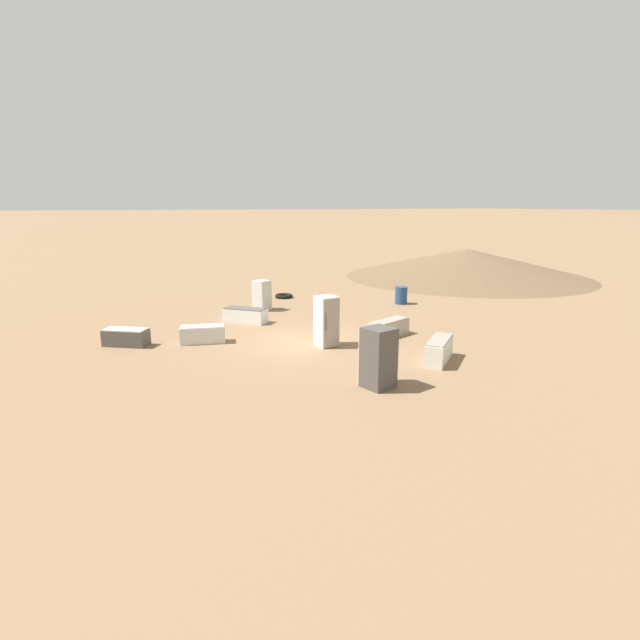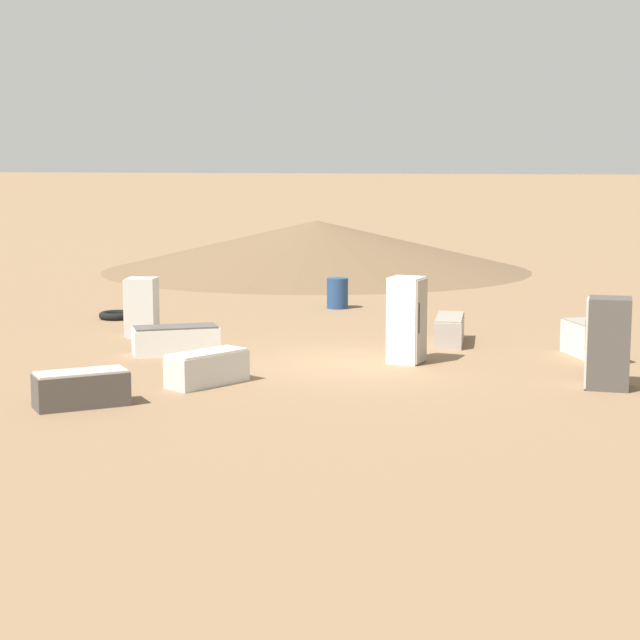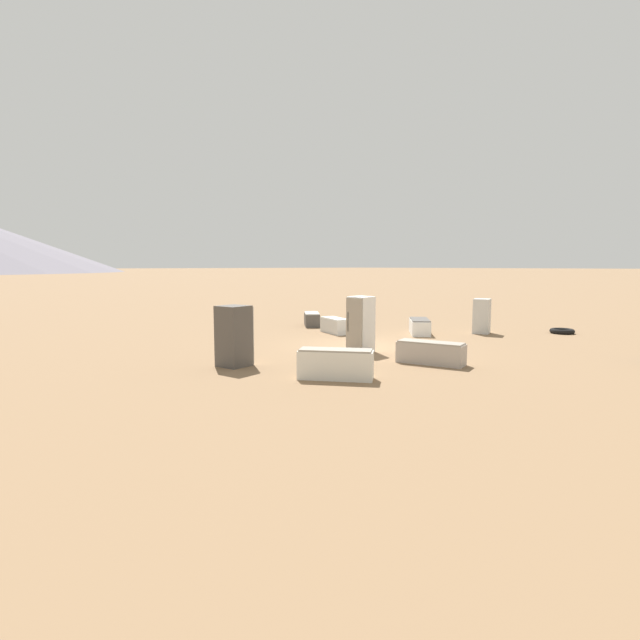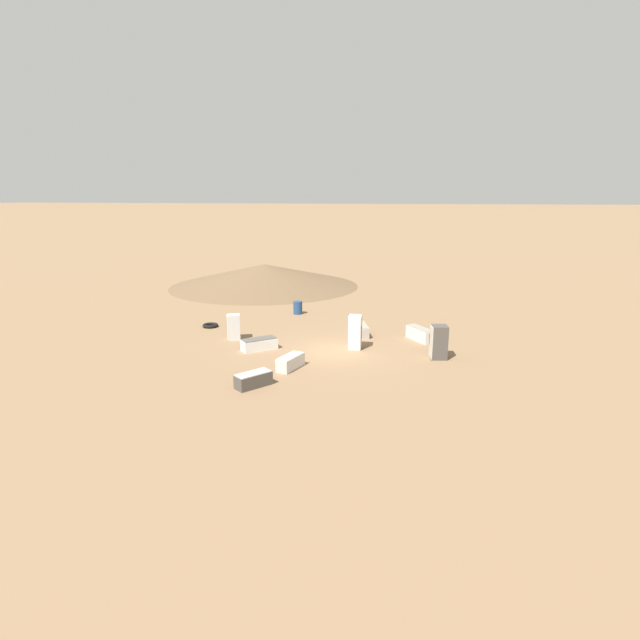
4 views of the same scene
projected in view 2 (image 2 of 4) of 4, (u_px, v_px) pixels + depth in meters
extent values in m
plane|color=#846647|center=(353.00, 364.00, 22.01)|extent=(1000.00, 1000.00, 0.00)
cone|color=brown|center=(316.00, 245.00, 41.76)|extent=(16.68, 16.68, 1.93)
cube|color=white|center=(176.00, 341.00, 23.12)|extent=(1.83, 1.79, 0.57)
cube|color=#56514C|center=(176.00, 327.00, 23.07)|extent=(1.76, 1.72, 0.04)
cube|color=silver|center=(142.00, 308.00, 25.35)|extent=(0.87, 0.84, 1.42)
cube|color=beige|center=(127.00, 307.00, 25.38)|extent=(0.27, 0.57, 1.36)
cylinder|color=#2D2D2D|center=(129.00, 303.00, 25.59)|extent=(0.02, 0.02, 0.50)
cube|color=white|center=(406.00, 320.00, 22.03)|extent=(0.68, 0.73, 1.78)
cube|color=gray|center=(421.00, 321.00, 21.90)|extent=(0.09, 0.65, 1.71)
cylinder|color=#2D2D2D|center=(419.00, 318.00, 21.66)|extent=(0.02, 0.02, 0.62)
cube|color=#A89E93|center=(449.00, 331.00, 24.51)|extent=(1.18, 1.97, 0.59)
cube|color=gray|center=(450.00, 317.00, 24.46)|extent=(1.13, 1.89, 0.04)
cube|color=#4C4742|center=(609.00, 343.00, 19.48)|extent=(0.90, 0.90, 1.67)
cube|color=beige|center=(587.00, 342.00, 19.59)|extent=(0.20, 0.72, 1.61)
cylinder|color=#2D2D2D|center=(586.00, 335.00, 19.83)|extent=(0.02, 0.02, 0.59)
cube|color=#4C4742|center=(81.00, 390.00, 18.05)|extent=(1.43, 1.64, 0.58)
cube|color=beige|center=(81.00, 372.00, 18.01)|extent=(1.37, 1.57, 0.04)
cube|color=silver|center=(591.00, 341.00, 22.66)|extent=(1.60, 1.78, 0.70)
cube|color=gray|center=(591.00, 324.00, 22.61)|extent=(1.54, 1.70, 0.04)
cube|color=silver|center=(207.00, 369.00, 19.87)|extent=(1.02, 1.69, 0.59)
cube|color=silver|center=(207.00, 352.00, 19.82)|extent=(0.98, 1.62, 0.04)
torus|color=black|center=(117.00, 315.00, 28.49)|extent=(0.95, 0.95, 0.19)
cylinder|color=navy|center=(337.00, 293.00, 30.53)|extent=(0.61, 0.61, 0.87)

